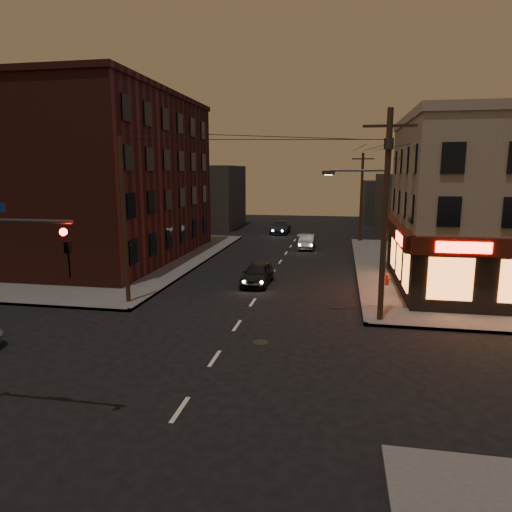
% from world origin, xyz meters
% --- Properties ---
extents(ground, '(120.00, 120.00, 0.00)m').
position_xyz_m(ground, '(0.00, 0.00, 0.00)').
color(ground, black).
rests_on(ground, ground).
extents(sidewalk_nw, '(24.00, 28.00, 0.15)m').
position_xyz_m(sidewalk_nw, '(-18.00, 19.00, 0.07)').
color(sidewalk_nw, '#514F4C').
rests_on(sidewalk_nw, ground).
extents(brick_apartment, '(12.00, 20.00, 13.00)m').
position_xyz_m(brick_apartment, '(-14.50, 19.00, 6.65)').
color(brick_apartment, '#4B1C18').
rests_on(brick_apartment, sidewalk_nw).
extents(bg_building_ne_a, '(10.00, 12.00, 7.00)m').
position_xyz_m(bg_building_ne_a, '(14.00, 38.00, 3.50)').
color(bg_building_ne_a, '#3F3D3A').
rests_on(bg_building_ne_a, ground).
extents(bg_building_nw, '(9.00, 10.00, 8.00)m').
position_xyz_m(bg_building_nw, '(-13.00, 42.00, 4.00)').
color(bg_building_nw, '#3F3D3A').
rests_on(bg_building_nw, ground).
extents(bg_building_ne_b, '(8.00, 8.00, 6.00)m').
position_xyz_m(bg_building_ne_b, '(12.00, 52.00, 3.00)').
color(bg_building_ne_b, '#3F3D3A').
rests_on(bg_building_ne_b, ground).
extents(utility_pole_main, '(4.20, 0.44, 10.00)m').
position_xyz_m(utility_pole_main, '(6.68, 5.80, 5.76)').
color(utility_pole_main, '#382619').
rests_on(utility_pole_main, sidewalk_ne).
extents(utility_pole_far, '(0.26, 0.26, 9.00)m').
position_xyz_m(utility_pole_far, '(6.80, 32.00, 4.65)').
color(utility_pole_far, '#382619').
rests_on(utility_pole_far, sidewalk_ne).
extents(utility_pole_west, '(0.24, 0.24, 9.00)m').
position_xyz_m(utility_pole_west, '(-6.80, 6.50, 4.65)').
color(utility_pole_west, '#382619').
rests_on(utility_pole_west, sidewalk_nw).
extents(sedan_near, '(1.85, 4.27, 1.44)m').
position_xyz_m(sedan_near, '(-0.50, 12.22, 0.72)').
color(sedan_near, black).
rests_on(sedan_near, ground).
extents(sedan_mid, '(1.45, 4.11, 1.35)m').
position_xyz_m(sedan_mid, '(1.64, 27.01, 0.68)').
color(sedan_mid, slate).
rests_on(sedan_mid, ground).
extents(sedan_far, '(2.13, 5.19, 1.50)m').
position_xyz_m(sedan_far, '(-2.25, 37.26, 0.75)').
color(sedan_far, '#1D273A').
rests_on(sedan_far, ground).
extents(fire_hydrant, '(0.32, 0.32, 0.73)m').
position_xyz_m(fire_hydrant, '(7.80, 12.92, 0.55)').
color(fire_hydrant, maroon).
rests_on(fire_hydrant, sidewalk_ne).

